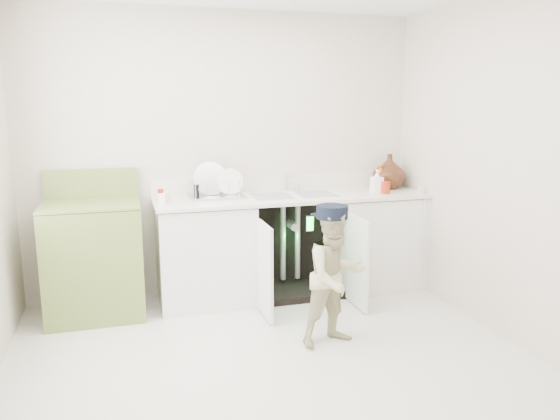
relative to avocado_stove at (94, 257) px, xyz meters
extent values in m
plane|color=beige|center=(1.16, -1.18, -0.48)|extent=(3.50, 3.50, 0.00)
cube|color=#BFB3A4|center=(1.16, 0.32, 0.77)|extent=(3.50, 2.50, 0.02)
cube|color=#BFB3A4|center=(1.16, -2.68, 0.77)|extent=(3.50, 2.50, 0.02)
cube|color=#BFB3A4|center=(2.91, -1.18, 0.77)|extent=(2.50, 3.00, 0.02)
cube|color=silver|center=(0.91, 0.02, -0.05)|extent=(0.80, 0.60, 0.86)
cube|color=silver|center=(2.51, 0.02, -0.05)|extent=(0.80, 0.60, 0.86)
cube|color=black|center=(1.71, 0.29, -0.05)|extent=(0.80, 0.06, 0.86)
cube|color=black|center=(1.71, 0.02, -0.45)|extent=(0.80, 0.60, 0.06)
cylinder|color=gray|center=(1.64, 0.12, -0.03)|extent=(0.05, 0.05, 0.70)
cylinder|color=gray|center=(1.78, 0.12, -0.03)|extent=(0.05, 0.05, 0.70)
cylinder|color=gray|center=(1.71, 0.07, 0.14)|extent=(0.07, 0.18, 0.07)
cube|color=silver|center=(1.31, -0.48, -0.08)|extent=(0.03, 0.40, 0.76)
cube|color=silver|center=(2.11, -0.48, -0.08)|extent=(0.02, 0.40, 0.76)
cube|color=silver|center=(1.71, 0.02, 0.40)|extent=(2.44, 0.64, 0.03)
cube|color=silver|center=(1.71, 0.31, 0.49)|extent=(2.44, 0.02, 0.15)
cube|color=white|center=(1.71, 0.02, 0.41)|extent=(0.85, 0.55, 0.02)
cube|color=gray|center=(1.50, 0.02, 0.42)|extent=(0.34, 0.40, 0.01)
cube|color=gray|center=(1.91, 0.02, 0.42)|extent=(0.34, 0.40, 0.01)
cylinder|color=silver|center=(1.71, 0.24, 0.51)|extent=(0.03, 0.03, 0.17)
cylinder|color=silver|center=(1.71, 0.18, 0.58)|extent=(0.02, 0.14, 0.02)
cylinder|color=silver|center=(1.82, 0.24, 0.46)|extent=(0.04, 0.04, 0.06)
cylinder|color=silver|center=(2.84, -0.29, 0.07)|extent=(0.01, 0.01, 0.70)
cube|color=silver|center=(2.84, -0.20, 0.45)|extent=(0.04, 0.02, 0.06)
cube|color=silver|center=(1.03, 0.14, 0.43)|extent=(0.47, 0.32, 0.02)
cylinder|color=silver|center=(0.99, 0.16, 0.51)|extent=(0.29, 0.11, 0.28)
cylinder|color=white|center=(1.16, 0.14, 0.50)|extent=(0.23, 0.06, 0.23)
cylinder|color=silver|center=(0.84, 0.04, 0.51)|extent=(0.01, 0.01, 0.14)
cylinder|color=silver|center=(0.94, 0.04, 0.51)|extent=(0.01, 0.01, 0.14)
cylinder|color=silver|center=(1.03, 0.04, 0.51)|extent=(0.01, 0.01, 0.14)
cylinder|color=silver|center=(1.13, 0.04, 0.51)|extent=(0.01, 0.01, 0.14)
cylinder|color=silver|center=(1.22, 0.04, 0.51)|extent=(0.01, 0.01, 0.14)
imported|color=#4A2015|center=(2.71, 0.16, 0.58)|extent=(0.31, 0.31, 0.33)
imported|color=#EE540C|center=(2.60, 0.12, 0.54)|extent=(0.09, 0.09, 0.24)
imported|color=white|center=(2.48, -0.04, 0.53)|extent=(0.10, 0.10, 0.21)
cylinder|color=#A9250E|center=(2.54, -0.10, 0.47)|extent=(0.08, 0.08, 0.11)
cylinder|color=#A31A0E|center=(0.56, 0.10, 0.47)|extent=(0.05, 0.05, 0.10)
cylinder|color=beige|center=(0.60, 0.02, 0.46)|extent=(0.06, 0.06, 0.08)
cylinder|color=black|center=(0.86, 0.14, 0.48)|extent=(0.04, 0.04, 0.12)
cube|color=white|center=(0.55, -0.08, 0.46)|extent=(0.05, 0.05, 0.09)
cube|color=olive|center=(0.00, -0.01, -0.03)|extent=(0.75, 0.65, 0.91)
cube|color=olive|center=(0.00, -0.01, 0.44)|extent=(0.75, 0.65, 0.02)
cube|color=olive|center=(0.00, 0.28, 0.57)|extent=(0.75, 0.06, 0.24)
cylinder|color=black|center=(-0.19, -0.17, 0.44)|extent=(0.17, 0.17, 0.02)
cylinder|color=silver|center=(-0.19, -0.17, 0.45)|extent=(0.20, 0.20, 0.01)
cylinder|color=black|center=(-0.19, 0.15, 0.44)|extent=(0.17, 0.17, 0.02)
cylinder|color=silver|center=(-0.19, 0.15, 0.45)|extent=(0.20, 0.20, 0.01)
cylinder|color=black|center=(0.19, -0.17, 0.44)|extent=(0.17, 0.17, 0.02)
cylinder|color=silver|center=(0.19, -0.17, 0.45)|extent=(0.20, 0.20, 0.01)
cylinder|color=black|center=(0.19, 0.15, 0.44)|extent=(0.17, 0.17, 0.02)
cylinder|color=silver|center=(0.19, 0.15, 0.45)|extent=(0.20, 0.20, 0.01)
imported|color=beige|center=(1.67, -1.07, 0.02)|extent=(0.56, 0.47, 1.00)
cylinder|color=black|center=(1.67, -1.07, 0.49)|extent=(0.26, 0.26, 0.09)
cube|color=black|center=(1.64, -0.97, 0.45)|extent=(0.19, 0.12, 0.01)
cube|color=black|center=(1.74, -0.32, 0.24)|extent=(0.07, 0.01, 0.14)
cube|color=#26F23F|center=(1.74, -0.33, 0.24)|extent=(0.06, 0.00, 0.12)
camera|label=1|loc=(0.24, -4.51, 1.25)|focal=35.00mm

